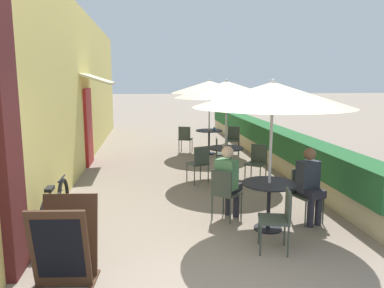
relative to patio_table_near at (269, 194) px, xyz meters
name	(u,v)px	position (x,y,z in m)	size (l,w,h in m)	color
ground_plane	(218,285)	(-1.09, -1.53, -0.57)	(120.00, 120.00, 0.00)	gray
cafe_facade_wall	(85,88)	(-3.63, 5.71, 1.52)	(0.98, 14.75, 4.20)	#E0CC6B
planter_hedge	(261,138)	(1.66, 5.74, -0.03)	(0.60, 13.75, 1.01)	tan
patio_table_near	(269,194)	(0.00, 0.00, 0.00)	(0.84, 0.84, 0.75)	black
patio_umbrella_near	(273,95)	(0.00, 0.00, 1.54)	(2.41, 2.41, 2.34)	#B7B7BC
cafe_chair_near_left	(305,191)	(0.71, 0.29, -0.05)	(0.50, 0.50, 0.87)	#384238
seated_patron_near_left	(310,182)	(0.74, 0.18, 0.12)	(0.42, 0.47, 1.25)	#23232D
cafe_chair_near_right	(225,190)	(-0.61, 0.47, -0.05)	(0.57, 0.57, 0.87)	#384238
seated_patron_near_right	(228,179)	(-0.53, 0.55, 0.12)	(0.51, 0.51, 1.25)	#23232D
cafe_chair_near_back	(279,215)	(-0.10, -0.76, -0.05)	(0.48, 0.48, 0.87)	#384238
patio_table_mid	(226,155)	(-0.04, 3.09, 0.00)	(0.84, 0.84, 0.75)	black
patio_umbrella_mid	(227,90)	(-0.04, 3.09, 1.54)	(2.41, 2.41, 2.34)	#B7B7BC
cafe_chair_mid_left	(221,151)	(0.00, 3.85, -0.05)	(0.45, 0.45, 0.87)	#384238
cafe_chair_mid_right	(199,161)	(-0.72, 2.73, -0.05)	(0.52, 0.52, 0.87)	#384238
cafe_chair_mid_back	(257,160)	(0.61, 2.67, -0.05)	(0.56, 0.56, 0.87)	#384238
coffee_cup_mid	(224,145)	(-0.07, 3.14, 0.23)	(0.07, 0.07, 0.09)	white
patio_table_far	(209,136)	(0.08, 6.17, 0.00)	(0.84, 0.84, 0.75)	black
patio_umbrella_far	(209,87)	(0.08, 6.17, 1.54)	(2.41, 2.41, 2.34)	#B7B7BC
cafe_chair_far_left	(233,138)	(0.83, 6.01, -0.05)	(0.50, 0.50, 0.87)	#384238
cafe_chair_far_right	(185,137)	(-0.67, 6.33, -0.05)	(0.50, 0.50, 0.87)	#384238
coffee_cup_far	(214,129)	(0.25, 6.20, 0.23)	(0.07, 0.07, 0.09)	teal
bicycle_leaning	(56,209)	(-3.29, 0.30, -0.20)	(0.10, 1.76, 0.79)	black
menu_board	(65,243)	(-2.82, -1.25, -0.08)	(0.71, 0.69, 0.98)	#422819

